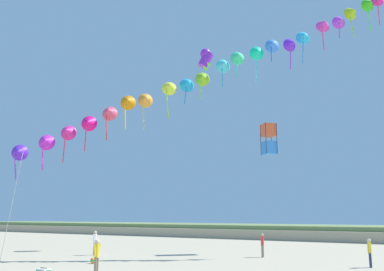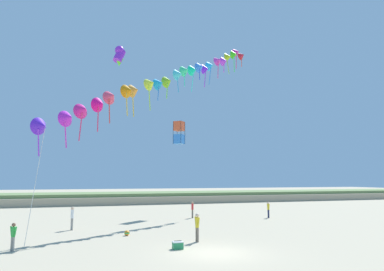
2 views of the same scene
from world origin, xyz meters
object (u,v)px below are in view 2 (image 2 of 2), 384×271
Objects in this scene: person_near_left at (268,209)px; person_far_right at (72,217)px; large_kite_low_lead at (119,55)px; beach_cooler at (178,245)px; large_kite_mid_trail at (179,133)px; beach_ball at (127,233)px; person_mid_center at (197,225)px; person_near_right at (192,208)px; person_far_left at (13,235)px.

person_far_right is (-18.54, -2.68, 0.10)m from person_near_left.
large_kite_low_lead is 4.09× the size of beach_cooler.
person_far_right is 0.69× the size of large_kite_mid_trail.
beach_cooler is 5.85m from beach_ball.
person_far_right reaches higher than person_mid_center.
beach_ball is at bearing -120.21° from large_kite_mid_trail.
person_near_right is 4.50× the size of beach_ball.
person_far_right is 19.82m from large_kite_low_lead.
person_near_right is 12.27m from person_far_right.
person_near_left is at bearing -26.10° from large_kite_low_lead.
beach_cooler is (5.81, -9.33, -0.80)m from person_far_right.
beach_cooler is (-5.44, -14.23, -0.73)m from person_near_right.
large_kite_low_lead is at bearing 67.13° from person_far_right.
person_far_left is at bearing 177.87° from person_mid_center.
person_mid_center is 5.42m from beach_ball.
large_kite_low_lead is (4.11, 9.75, 16.76)m from person_far_right.
large_kite_mid_trail is at bearing 78.48° from person_mid_center.
beach_ball is at bearing -91.79° from large_kite_low_lead.
person_near_left is 7.62m from person_near_right.
person_near_left is 12.53m from large_kite_mid_trail.
person_mid_center is 10.71m from person_far_right.
person_mid_center reaches higher than person_near_left.
large_kite_mid_trail reaches higher than person_far_left.
large_kite_low_lead is at bearing 88.21° from beach_ball.
beach_cooler reaches higher than beach_ball.
beach_ball is (3.69, -3.88, -0.83)m from person_far_right.
person_mid_center is 0.99× the size of person_far_right.
person_near_left is 0.97× the size of person_near_right.
person_far_left is 2.61× the size of beach_cooler.
large_kite_mid_trail is at bearing 98.17° from person_near_right.
beach_ball is (-14.85, -6.56, -0.74)m from person_near_left.
person_far_right is at bearing 68.66° from person_far_left.
person_near_right is 15.25m from beach_cooler.
person_near_left is at bearing 8.23° from person_far_right.
beach_cooler is at bearing -105.72° from large_kite_mid_trail.
person_near_right is at bearing 23.51° from person_far_right.
beach_cooler is (8.63, -2.10, -0.66)m from person_far_left.
beach_cooler is (-1.72, -1.72, -0.79)m from person_mid_center.
large_kite_mid_trail is 7.00× the size of beach_ball.
beach_ball is (-7.08, -12.15, -8.82)m from large_kite_mid_trail.
person_far_right is at bearing -156.49° from person_near_right.
person_far_left is at bearing 166.31° from beach_cooler.
person_near_right reaches higher than person_far_left.
person_far_right reaches higher than person_near_left.
person_near_left is 0.67× the size of large_kite_low_lead.
large_kite_mid_trail is (-7.77, 5.59, 8.08)m from person_near_left.
beach_cooler is at bearing -58.11° from person_far_right.
person_near_right is at bearing 49.25° from beach_ball.
large_kite_low_lead reaches higher than person_mid_center.
person_near_left is at bearing 43.35° from beach_cooler.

